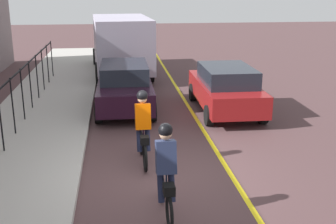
% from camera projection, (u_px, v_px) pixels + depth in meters
% --- Properties ---
extents(ground_plane, '(80.00, 80.00, 0.00)m').
position_uv_depth(ground_plane, '(161.00, 176.00, 9.68)').
color(ground_plane, '#4B3435').
extents(lane_line_centre, '(36.00, 0.12, 0.01)m').
position_uv_depth(lane_line_centre, '(230.00, 173.00, 9.87)').
color(lane_line_centre, yellow).
rests_on(lane_line_centre, ground).
extents(sidewalk, '(40.00, 3.20, 0.15)m').
position_uv_depth(sidewalk, '(5.00, 181.00, 9.26)').
color(sidewalk, '#AAA59E').
rests_on(sidewalk, ground).
extents(cyclist_lead, '(1.71, 0.37, 1.83)m').
position_uv_depth(cyclist_lead, '(166.00, 172.00, 7.76)').
color(cyclist_lead, black).
rests_on(cyclist_lead, ground).
extents(cyclist_follow, '(1.71, 0.37, 1.83)m').
position_uv_depth(cyclist_follow, '(143.00, 128.00, 10.11)').
color(cyclist_follow, black).
rests_on(cyclist_follow, ground).
extents(patrol_sedan, '(4.43, 1.97, 1.58)m').
position_uv_depth(patrol_sedan, '(226.00, 88.00, 14.42)').
color(patrol_sedan, maroon).
rests_on(patrol_sedan, ground).
extents(parked_sedan_rear, '(4.42, 1.96, 1.58)m').
position_uv_depth(parked_sedan_rear, '(125.00, 86.00, 14.75)').
color(parked_sedan_rear, black).
rests_on(parked_sedan_rear, ground).
extents(box_truck_background, '(6.85, 2.88, 2.78)m').
position_uv_depth(box_truck_background, '(120.00, 43.00, 20.19)').
color(box_truck_background, '#B3ABC2').
rests_on(box_truck_background, ground).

